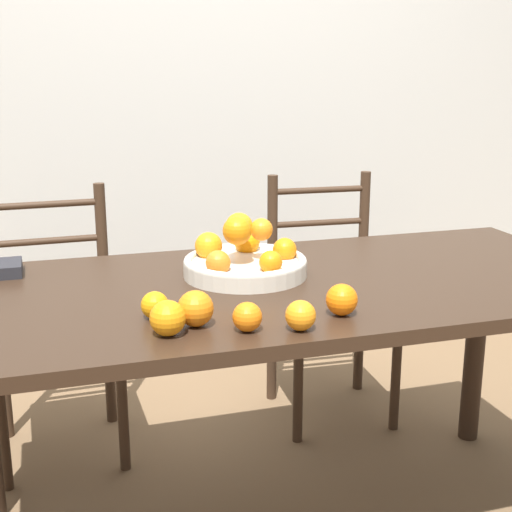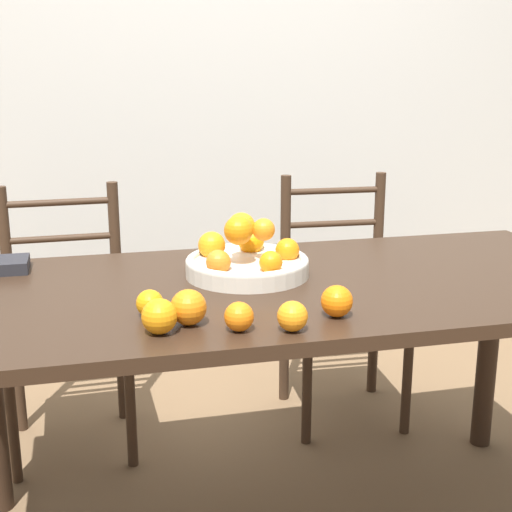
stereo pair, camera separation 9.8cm
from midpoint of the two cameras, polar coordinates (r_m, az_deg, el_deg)
name	(u,v)px [view 2 (the right image)]	position (r m, az deg, el deg)	size (l,w,h in m)	color
wall_back	(199,72)	(3.21, -3.67, 14.45)	(8.00, 0.06, 2.60)	beige
dining_table	(290,318)	(1.93, 4.24, -4.98)	(1.81, 0.83, 0.77)	black
fruit_bowl	(246,259)	(1.94, 0.68, -0.25)	(0.34, 0.34, 0.17)	beige
orange_loose_0	(292,316)	(1.55, 4.76, -4.84)	(0.07, 0.07, 0.07)	orange
orange_loose_1	(189,307)	(1.58, -3.65, -4.14)	(0.08, 0.08, 0.08)	orange
orange_loose_2	(239,317)	(1.54, 0.46, -4.89)	(0.07, 0.07, 0.07)	orange
orange_loose_3	(159,316)	(1.53, -5.92, -4.84)	(0.08, 0.08, 0.08)	orange
orange_loose_4	(337,301)	(1.64, 8.19, -3.61)	(0.07, 0.07, 0.07)	orange
orange_loose_5	(150,303)	(1.64, -6.80, -3.79)	(0.06, 0.06, 0.06)	orange
chair_left	(67,322)	(2.58, -13.86, -5.14)	(0.43, 0.41, 0.93)	#382619
chair_right	(341,300)	(2.75, 7.87, -3.50)	(0.44, 0.42, 0.93)	#382619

